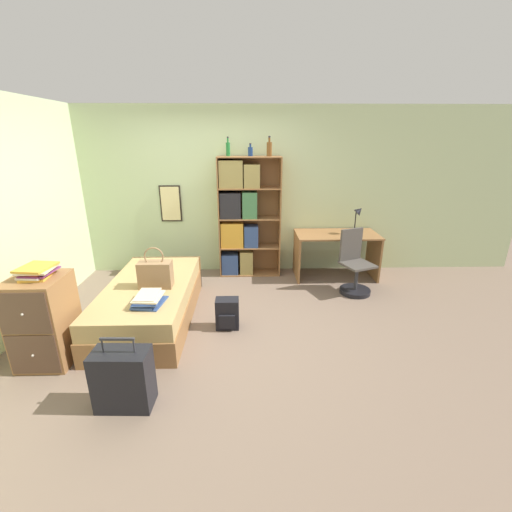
{
  "coord_description": "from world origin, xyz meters",
  "views": [
    {
      "loc": [
        0.52,
        -3.78,
        2.14
      ],
      "look_at": [
        0.62,
        0.19,
        0.75
      ],
      "focal_mm": 24.0,
      "sensor_mm": 36.0,
      "label": 1
    }
  ],
  "objects_px": {
    "dresser": "(44,321)",
    "desk_chair": "(354,272)",
    "bottle_brown": "(250,151)",
    "bottle_clear": "(269,149)",
    "suitcase": "(123,379)",
    "desk": "(336,246)",
    "bookcase": "(241,217)",
    "bottle_green": "(228,149)",
    "magazine_pile_on_dresser": "(37,271)",
    "backpack": "(227,314)",
    "book_stack_on_bed": "(148,299)",
    "bed": "(151,301)",
    "handbag": "(156,274)",
    "desk_lamp": "(358,215)"
  },
  "relations": [
    {
      "from": "magazine_pile_on_dresser",
      "to": "bottle_green",
      "type": "bearing_deg",
      "value": 53.27
    },
    {
      "from": "magazine_pile_on_dresser",
      "to": "bookcase",
      "type": "bearing_deg",
      "value": 50.01
    },
    {
      "from": "suitcase",
      "to": "bottle_clear",
      "type": "xyz_separation_m",
      "value": [
        1.36,
        2.89,
        1.71
      ]
    },
    {
      "from": "book_stack_on_bed",
      "to": "suitcase",
      "type": "distance_m",
      "value": 0.96
    },
    {
      "from": "bookcase",
      "to": "bottle_green",
      "type": "height_order",
      "value": "bottle_green"
    },
    {
      "from": "dresser",
      "to": "magazine_pile_on_dresser",
      "type": "relative_size",
      "value": 2.63
    },
    {
      "from": "book_stack_on_bed",
      "to": "bottle_brown",
      "type": "height_order",
      "value": "bottle_brown"
    },
    {
      "from": "desk_lamp",
      "to": "desk_chair",
      "type": "bearing_deg",
      "value": -105.85
    },
    {
      "from": "handbag",
      "to": "desk_chair",
      "type": "distance_m",
      "value": 2.75
    },
    {
      "from": "bottle_brown",
      "to": "desk_lamp",
      "type": "distance_m",
      "value": 1.9
    },
    {
      "from": "magazine_pile_on_dresser",
      "to": "backpack",
      "type": "bearing_deg",
      "value": 17.31
    },
    {
      "from": "handbag",
      "to": "bottle_green",
      "type": "relative_size",
      "value": 1.76
    },
    {
      "from": "handbag",
      "to": "bookcase",
      "type": "bearing_deg",
      "value": 58.12
    },
    {
      "from": "suitcase",
      "to": "bottle_clear",
      "type": "bearing_deg",
      "value": 64.8
    },
    {
      "from": "suitcase",
      "to": "desk",
      "type": "bearing_deg",
      "value": 48.67
    },
    {
      "from": "bottle_clear",
      "to": "desk",
      "type": "distance_m",
      "value": 1.82
    },
    {
      "from": "desk",
      "to": "bottle_green",
      "type": "bearing_deg",
      "value": 173.28
    },
    {
      "from": "bottle_clear",
      "to": "desk_chair",
      "type": "height_order",
      "value": "bottle_clear"
    },
    {
      "from": "magazine_pile_on_dresser",
      "to": "book_stack_on_bed",
      "type": "bearing_deg",
      "value": 14.27
    },
    {
      "from": "magazine_pile_on_dresser",
      "to": "desk",
      "type": "bearing_deg",
      "value": 31.66
    },
    {
      "from": "handbag",
      "to": "book_stack_on_bed",
      "type": "bearing_deg",
      "value": -87.38
    },
    {
      "from": "bottle_green",
      "to": "book_stack_on_bed",
      "type": "bearing_deg",
      "value": -110.76
    },
    {
      "from": "bottle_brown",
      "to": "dresser",
      "type": "bearing_deg",
      "value": -131.41
    },
    {
      "from": "book_stack_on_bed",
      "to": "desk_chair",
      "type": "relative_size",
      "value": 0.42
    },
    {
      "from": "suitcase",
      "to": "bottle_clear",
      "type": "height_order",
      "value": "bottle_clear"
    },
    {
      "from": "book_stack_on_bed",
      "to": "desk_lamp",
      "type": "height_order",
      "value": "desk_lamp"
    },
    {
      "from": "desk_chair",
      "to": "backpack",
      "type": "xyz_separation_m",
      "value": [
        -1.77,
        -0.95,
        -0.12
      ]
    },
    {
      "from": "desk",
      "to": "desk_chair",
      "type": "height_order",
      "value": "desk_chair"
    },
    {
      "from": "bookcase",
      "to": "bottle_green",
      "type": "relative_size",
      "value": 6.78
    },
    {
      "from": "dresser",
      "to": "desk",
      "type": "xyz_separation_m",
      "value": [
        3.39,
        2.11,
        0.06
      ]
    },
    {
      "from": "dresser",
      "to": "desk_lamp",
      "type": "distance_m",
      "value": 4.28
    },
    {
      "from": "book_stack_on_bed",
      "to": "desk",
      "type": "height_order",
      "value": "desk"
    },
    {
      "from": "bottle_brown",
      "to": "bottle_clear",
      "type": "bearing_deg",
      "value": -15.28
    },
    {
      "from": "bookcase",
      "to": "bottle_brown",
      "type": "height_order",
      "value": "bottle_brown"
    },
    {
      "from": "magazine_pile_on_dresser",
      "to": "desk_lamp",
      "type": "height_order",
      "value": "desk_lamp"
    },
    {
      "from": "suitcase",
      "to": "magazine_pile_on_dresser",
      "type": "bearing_deg",
      "value": 144.11
    },
    {
      "from": "suitcase",
      "to": "bottle_clear",
      "type": "relative_size",
      "value": 2.3
    },
    {
      "from": "handbag",
      "to": "desk_lamp",
      "type": "height_order",
      "value": "desk_lamp"
    },
    {
      "from": "dresser",
      "to": "desk_chair",
      "type": "distance_m",
      "value": 3.84
    },
    {
      "from": "suitcase",
      "to": "desk",
      "type": "height_order",
      "value": "desk"
    },
    {
      "from": "handbag",
      "to": "bottle_brown",
      "type": "xyz_separation_m",
      "value": [
        1.12,
        1.61,
        1.3
      ]
    },
    {
      "from": "bed",
      "to": "handbag",
      "type": "relative_size",
      "value": 4.02
    },
    {
      "from": "bed",
      "to": "book_stack_on_bed",
      "type": "distance_m",
      "value": 0.63
    },
    {
      "from": "desk",
      "to": "backpack",
      "type": "height_order",
      "value": "desk"
    },
    {
      "from": "bed",
      "to": "desk",
      "type": "height_order",
      "value": "desk"
    },
    {
      "from": "bed",
      "to": "desk_chair",
      "type": "xyz_separation_m",
      "value": [
        2.72,
        0.71,
        0.06
      ]
    },
    {
      "from": "magazine_pile_on_dresser",
      "to": "bottle_green",
      "type": "relative_size",
      "value": 1.24
    },
    {
      "from": "book_stack_on_bed",
      "to": "backpack",
      "type": "bearing_deg",
      "value": 20.67
    },
    {
      "from": "bed",
      "to": "bottle_brown",
      "type": "relative_size",
      "value": 10.69
    },
    {
      "from": "dresser",
      "to": "backpack",
      "type": "height_order",
      "value": "dresser"
    }
  ]
}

